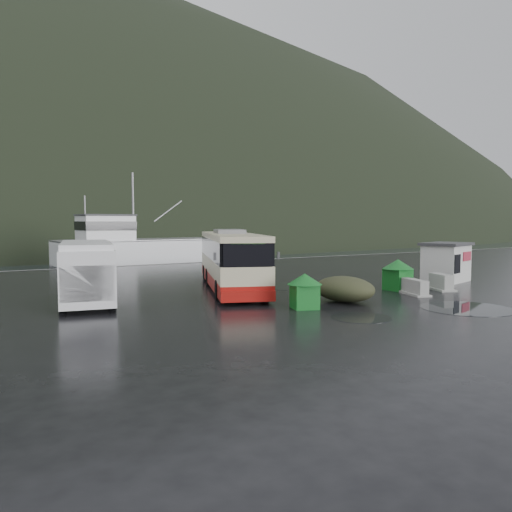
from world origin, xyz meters
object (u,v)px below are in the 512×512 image
white_van (87,303)px  waste_bin_right (397,290)px  dome_tent (344,302)px  jersey_barrier_c (416,295)px  ticket_kiosk (446,281)px  waste_bin_left (304,308)px  jersey_barrier_a (441,290)px  coach_bus (232,289)px  jersey_barrier_b (403,291)px  fishing_trawler (160,256)px

white_van → waste_bin_right: bearing=-4.5°
dome_tent → jersey_barrier_c: dome_tent is taller
ticket_kiosk → jersey_barrier_c: 6.44m
waste_bin_left → jersey_barrier_a: bearing=4.6°
coach_bus → jersey_barrier_b: size_ratio=7.59×
coach_bus → dome_tent: bearing=-49.3°
fishing_trawler → jersey_barrier_c: bearing=-90.1°
white_van → ticket_kiosk: white_van is taller
coach_bus → jersey_barrier_a: bearing=-12.7°
coach_bus → jersey_barrier_c: coach_bus is taller
waste_bin_right → ticket_kiosk: 5.35m
coach_bus → dome_tent: size_ratio=3.85×
white_van → dome_tent: size_ratio=2.22×
white_van → fishing_trawler: 28.61m
white_van → dome_tent: bearing=-18.2°
jersey_barrier_c → waste_bin_right: bearing=72.4°
coach_bus → jersey_barrier_c: size_ratio=7.40×
waste_bin_left → ticket_kiosk: 12.87m
ticket_kiosk → jersey_barrier_c: bearing=-169.4°
white_van → jersey_barrier_c: (13.96, -5.87, 0.00)m
jersey_barrier_b → jersey_barrier_c: 1.34m
jersey_barrier_c → fishing_trawler: 31.49m
waste_bin_right → fishing_trawler: (-1.73, 29.76, 0.00)m
jersey_barrier_b → fishing_trawler: bearing=93.1°
jersey_barrier_a → coach_bus: bearing=146.3°
jersey_barrier_c → ticket_kiosk: bearing=26.4°
waste_bin_left → jersey_barrier_b: 7.34m
coach_bus → jersey_barrier_a: coach_bus is taller
white_van → fishing_trawler: size_ratio=0.27×
coach_bus → waste_bin_right: coach_bus is taller
jersey_barrier_b → waste_bin_right: bearing=78.5°
waste_bin_left → jersey_barrier_c: (6.75, 0.15, 0.00)m
waste_bin_left → white_van: bearing=140.2°
white_van → jersey_barrier_b: (14.41, -4.60, 0.00)m
ticket_kiosk → jersey_barrier_a: size_ratio=1.76×
waste_bin_right → jersey_barrier_b: 0.45m
coach_bus → ticket_kiosk: 12.79m
waste_bin_left → ticket_kiosk: (12.51, 3.01, 0.00)m
jersey_barrier_b → jersey_barrier_c: bearing=-109.6°
dome_tent → jersey_barrier_a: bearing=2.4°
jersey_barrier_a → waste_bin_right: bearing=150.3°
dome_tent → ticket_kiosk: ticket_kiosk is taller
jersey_barrier_a → dome_tent: bearing=-177.6°
dome_tent → coach_bus: bearing=109.7°
jersey_barrier_a → fishing_trawler: (-3.69, 30.88, 0.00)m
jersey_barrier_c → fishing_trawler: bearing=92.2°
waste_bin_left → jersey_barrier_c: size_ratio=0.96×
waste_bin_left → waste_bin_right: 7.52m
coach_bus → waste_bin_left: coach_bus is taller
coach_bus → jersey_barrier_b: (6.93, -5.31, 0.00)m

